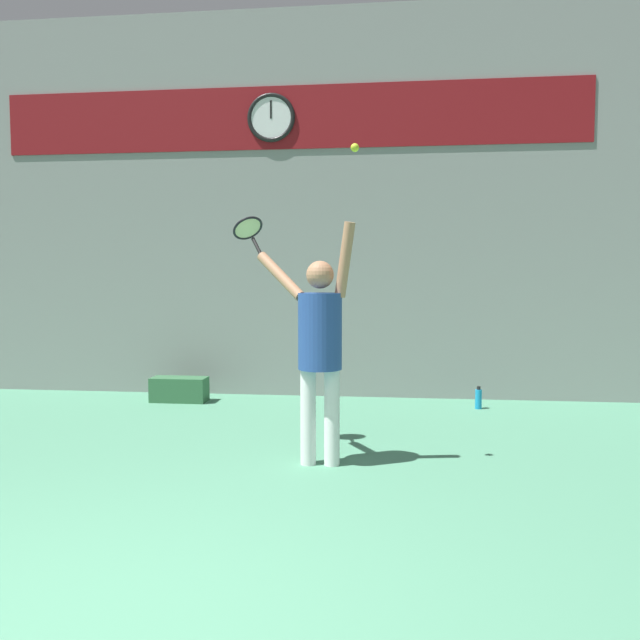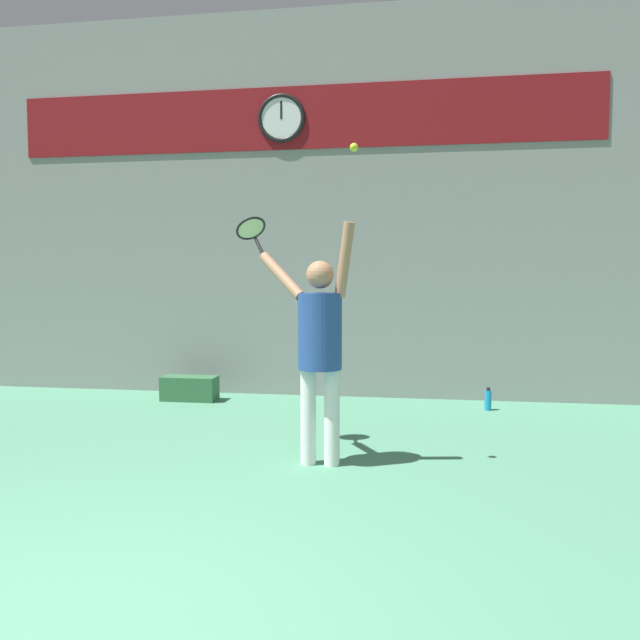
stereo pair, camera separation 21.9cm
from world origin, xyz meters
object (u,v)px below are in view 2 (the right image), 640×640
(scoreboard_clock, at_px, (281,118))
(tennis_player, at_px, (319,339))
(tennis_ball, at_px, (354,147))
(tennis_racket, at_px, (252,230))
(equipment_bag, at_px, (190,388))
(water_bottle, at_px, (488,400))

(scoreboard_clock, height_order, tennis_player, scoreboard_clock)
(scoreboard_clock, distance_m, tennis_ball, 3.47)
(tennis_player, distance_m, tennis_racket, 1.26)
(tennis_player, relative_size, tennis_ball, 30.30)
(tennis_ball, relative_size, equipment_bag, 0.10)
(tennis_player, bearing_deg, equipment_bag, 130.35)
(water_bottle, height_order, equipment_bag, equipment_bag)
(tennis_ball, distance_m, water_bottle, 3.77)
(tennis_racket, xyz_separation_m, tennis_ball, (0.99, -0.59, 0.59))
(water_bottle, distance_m, equipment_bag, 3.69)
(tennis_player, bearing_deg, tennis_ball, -22.27)
(tennis_player, relative_size, tennis_racket, 5.41)
(tennis_player, xyz_separation_m, tennis_ball, (0.29, -0.12, 1.53))
(scoreboard_clock, relative_size, water_bottle, 2.32)
(tennis_racket, distance_m, equipment_bag, 3.00)
(scoreboard_clock, xyz_separation_m, water_bottle, (2.60, -0.55, -3.49))
(scoreboard_clock, xyz_separation_m, tennis_player, (0.96, -2.95, -2.56))
(water_bottle, bearing_deg, tennis_racket, -140.47)
(tennis_player, distance_m, water_bottle, 3.05)
(tennis_ball, bearing_deg, tennis_player, 157.73)
(scoreboard_clock, relative_size, tennis_player, 0.31)
(tennis_player, relative_size, equipment_bag, 2.90)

